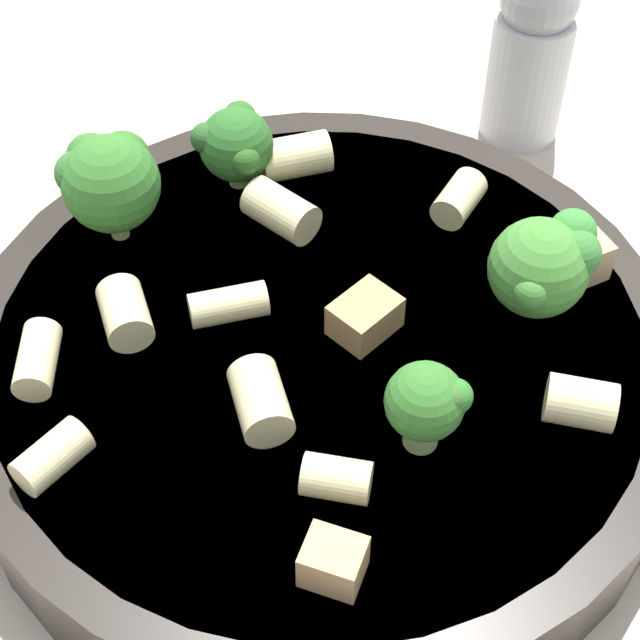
{
  "coord_description": "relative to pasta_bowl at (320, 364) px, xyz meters",
  "views": [
    {
      "loc": [
        0.24,
        -0.06,
        0.33
      ],
      "look_at": [
        0.0,
        0.0,
        0.05
      ],
      "focal_mm": 60.0,
      "sensor_mm": 36.0,
      "label": 1
    }
  ],
  "objects": [
    {
      "name": "ground_plane",
      "position": [
        0.0,
        0.0,
        -0.02
      ],
      "size": [
        2.0,
        2.0,
        0.0
      ],
      "primitive_type": "plane",
      "color": "#BCB29E"
    },
    {
      "name": "pasta_bowl",
      "position": [
        0.0,
        0.0,
        0.0
      ],
      "size": [
        0.27,
        0.27,
        0.04
      ],
      "color": "#28231E",
      "rests_on": "ground_plane"
    },
    {
      "name": "broccoli_floret_0",
      "position": [
        0.05,
        0.02,
        0.04
      ],
      "size": [
        0.03,
        0.03,
        0.04
      ],
      "color": "#9EC175",
      "rests_on": "pasta_bowl"
    },
    {
      "name": "broccoli_floret_1",
      "position": [
        0.01,
        0.08,
        0.04
      ],
      "size": [
        0.04,
        0.04,
        0.04
      ],
      "color": "#84AD60",
      "rests_on": "pasta_bowl"
    },
    {
      "name": "broccoli_floret_2",
      "position": [
        -0.09,
        -0.01,
        0.04
      ],
      "size": [
        0.04,
        0.03,
        0.04
      ],
      "color": "#84AD60",
      "rests_on": "pasta_bowl"
    },
    {
      "name": "broccoli_floret_3",
      "position": [
        -0.08,
        -0.06,
        0.04
      ],
      "size": [
        0.04,
        0.04,
        0.05
      ],
      "color": "#93B766",
      "rests_on": "pasta_bowl"
    },
    {
      "name": "rigatoni_0",
      "position": [
        -0.02,
        -0.03,
        0.02
      ],
      "size": [
        0.01,
        0.03,
        0.01
      ],
      "primitive_type": "cylinder",
      "rotation": [
        1.57,
        0.0,
        3.14
      ],
      "color": "beige",
      "rests_on": "pasta_bowl"
    },
    {
      "name": "rigatoni_1",
      "position": [
        -0.02,
        -0.07,
        0.02
      ],
      "size": [
        0.03,
        0.02,
        0.02
      ],
      "primitive_type": "cylinder",
      "rotation": [
        1.57,
        0.0,
        1.64
      ],
      "color": "beige",
      "rests_on": "pasta_bowl"
    },
    {
      "name": "rigatoni_2",
      "position": [
        0.03,
        -0.03,
        0.02
      ],
      "size": [
        0.03,
        0.02,
        0.02
      ],
      "primitive_type": "cylinder",
      "rotation": [
        1.57,
        0.0,
        1.58
      ],
      "color": "beige",
      "rests_on": "pasta_bowl"
    },
    {
      "name": "rigatoni_3",
      "position": [
        -0.06,
        -0.0,
        0.02
      ],
      "size": [
        0.03,
        0.03,
        0.02
      ],
      "primitive_type": "cylinder",
      "rotation": [
        1.57,
        0.0,
        2.17
      ],
      "color": "beige",
      "rests_on": "pasta_bowl"
    },
    {
      "name": "rigatoni_4",
      "position": [
        0.06,
        -0.01,
        0.02
      ],
      "size": [
        0.02,
        0.03,
        0.01
      ],
      "primitive_type": "cylinder",
      "rotation": [
        1.57,
        0.0,
        2.69
      ],
      "color": "beige",
      "rests_on": "pasta_bowl"
    },
    {
      "name": "rigatoni_5",
      "position": [
        0.03,
        -0.1,
        0.02
      ],
      "size": [
        0.03,
        0.03,
        0.01
      ],
      "primitive_type": "cylinder",
      "rotation": [
        1.57,
        0.0,
        0.62
      ],
      "color": "beige",
      "rests_on": "pasta_bowl"
    },
    {
      "name": "rigatoni_6",
      "position": [
        -0.09,
        0.01,
        0.02
      ],
      "size": [
        0.02,
        0.03,
        0.02
      ],
      "primitive_type": "cylinder",
      "rotation": [
        1.57,
        0.0,
        0.02
      ],
      "color": "beige",
      "rests_on": "pasta_bowl"
    },
    {
      "name": "rigatoni_7",
      "position": [
        -0.01,
        -0.1,
        0.02
      ],
      "size": [
        0.03,
        0.02,
        0.01
      ],
      "primitive_type": "cylinder",
      "rotation": [
        1.57,
        0.0,
        1.33
      ],
      "color": "beige",
      "rests_on": "pasta_bowl"
    },
    {
      "name": "rigatoni_8",
      "position": [
        0.06,
        0.08,
        0.02
      ],
      "size": [
        0.03,
        0.03,
        0.02
      ],
      "primitive_type": "cylinder",
      "rotation": [
        1.57,
        0.0,
        2.66
      ],
      "color": "beige",
      "rests_on": "pasta_bowl"
    },
    {
      "name": "rigatoni_9",
      "position": [
        -0.05,
        0.07,
        0.02
      ],
      "size": [
        0.03,
        0.03,
        0.01
      ],
      "primitive_type": "cylinder",
      "rotation": [
        1.57,
        0.0,
        0.79
      ],
      "color": "beige",
      "rests_on": "pasta_bowl"
    },
    {
      "name": "chicken_chunk_0",
      "position": [
        0.09,
        -0.02,
        0.02
      ],
      "size": [
        0.02,
        0.02,
        0.02
      ],
      "primitive_type": "cube",
      "rotation": [
        0.0,
        0.0,
        0.97
      ],
      "color": "tan",
      "rests_on": "pasta_bowl"
    },
    {
      "name": "chicken_chunk_1",
      "position": [
        -0.01,
        0.1,
        0.02
      ],
      "size": [
        0.02,
        0.02,
        0.02
      ],
      "primitive_type": "cube",
      "rotation": [
        0.0,
        0.0,
        1.78
      ],
      "color": "tan",
      "rests_on": "pasta_bowl"
    },
    {
      "name": "chicken_chunk_2",
      "position": [
        -0.0,
        0.02,
        0.02
      ],
      "size": [
        0.03,
        0.03,
        0.01
      ],
      "primitive_type": "cube",
      "rotation": [
        0.0,
        0.0,
        2.11
      ],
      "color": "tan",
      "rests_on": "pasta_bowl"
    },
    {
      "name": "pepper_shaker",
      "position": [
        -0.14,
        0.14,
        0.02
      ],
      "size": [
        0.04,
        0.04,
        0.09
      ],
      "color": "silver",
      "rests_on": "ground_plane"
    }
  ]
}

